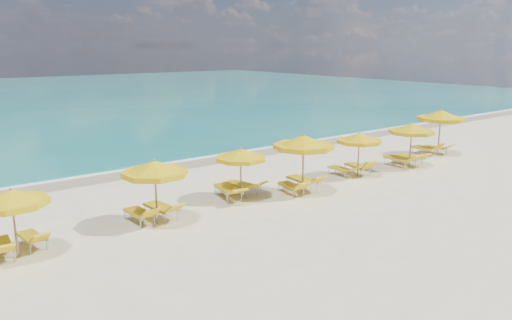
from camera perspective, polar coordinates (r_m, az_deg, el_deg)
ground_plane at (r=20.84m, az=2.51°, el=-3.95°), size 120.00×120.00×0.00m
ocean at (r=64.84m, az=-26.00°, el=6.30°), size 120.00×80.00×0.30m
wet_sand_band at (r=26.74m, az=-7.70°, el=-0.25°), size 120.00×2.60×0.01m
foam_line at (r=27.42m, az=-8.54°, el=0.05°), size 120.00×1.20×0.03m
whitecap_near at (r=33.53m, az=-25.03°, el=1.32°), size 14.00×0.36×0.05m
whitecap_far at (r=44.86m, az=-9.42°, el=5.02°), size 18.00×0.30×0.05m
umbrella_1 at (r=15.88m, az=-26.16°, el=-3.94°), size 2.77×2.77×2.12m
umbrella_2 at (r=17.24m, az=-11.49°, el=-0.99°), size 2.87×2.87×2.32m
umbrella_3 at (r=19.84m, az=-1.77°, el=0.57°), size 2.55×2.55×2.12m
umbrella_4 at (r=20.50m, az=5.45°, el=2.00°), size 2.65×2.65×2.56m
umbrella_5 at (r=23.76m, az=11.71°, el=2.44°), size 2.44×2.44×2.15m
umbrella_6 at (r=26.32m, az=17.37°, el=3.40°), size 2.75×2.75×2.29m
umbrella_7 at (r=29.71m, az=20.37°, el=4.75°), size 2.98×2.98×2.62m
lounger_1_left at (r=16.58m, az=-27.11°, el=-9.15°), size 0.73×1.86×0.77m
lounger_1_right at (r=16.97m, az=-24.22°, el=-8.43°), size 0.71×1.67×0.72m
lounger_2_left at (r=17.99m, az=-13.14°, el=-6.34°), size 0.68×1.79×0.79m
lounger_2_right at (r=18.36m, az=-10.74°, el=-5.79°), size 0.84×1.95×0.79m
lounger_3_left at (r=20.20m, az=-3.19°, el=-3.79°), size 1.07×2.18×0.77m
lounger_3_right at (r=20.81m, az=-1.66°, el=-3.28°), size 0.99×2.12×0.77m
lounger_4_left at (r=20.90m, az=4.09°, el=-3.33°), size 0.77×1.74×0.75m
lounger_4_right at (r=21.68m, az=5.42°, el=-2.68°), size 0.70×1.99×0.82m
lounger_5_left at (r=24.11m, az=9.68°, el=-1.31°), size 0.55×1.66×0.60m
lounger_5_right at (r=24.62m, az=11.58°, el=-1.02°), size 0.87×1.82×0.85m
lounger_6_left at (r=26.53m, az=16.09°, el=-0.21°), size 0.74×2.05×0.85m
lounger_6_right at (r=27.25m, az=17.11°, el=0.02°), size 0.64×1.88×0.76m
lounger_7_left at (r=29.88m, az=18.77°, el=1.01°), size 0.64×1.83×0.85m
lounger_7_right at (r=30.64m, az=19.90°, el=1.15°), size 0.77×1.72×0.65m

